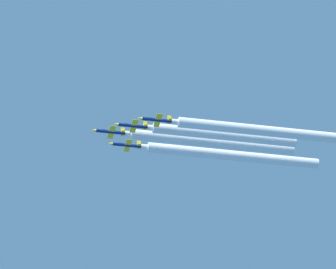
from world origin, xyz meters
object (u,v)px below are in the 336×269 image
at_px(jet_lead, 109,132).
at_px(jet_left_wingman, 132,126).
at_px(jet_right_wingman, 126,145).
at_px(jet_outer_left, 156,120).

xyz_separation_m(jet_lead, jet_left_wingman, (-6.64, -7.50, -0.60)).
bearing_deg(jet_lead, jet_right_wingman, -45.41).
bearing_deg(jet_outer_left, jet_lead, 47.42).
bearing_deg(jet_right_wingman, jet_outer_left, -159.68).
distance_m(jet_left_wingman, jet_outer_left, 10.82).
relative_size(jet_lead, jet_left_wingman, 1.00).
height_order(jet_right_wingman, jet_outer_left, jet_right_wingman).
distance_m(jet_left_wingman, jet_right_wingman, 13.93).
distance_m(jet_lead, jet_left_wingman, 10.03).
height_order(jet_lead, jet_outer_left, jet_lead).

